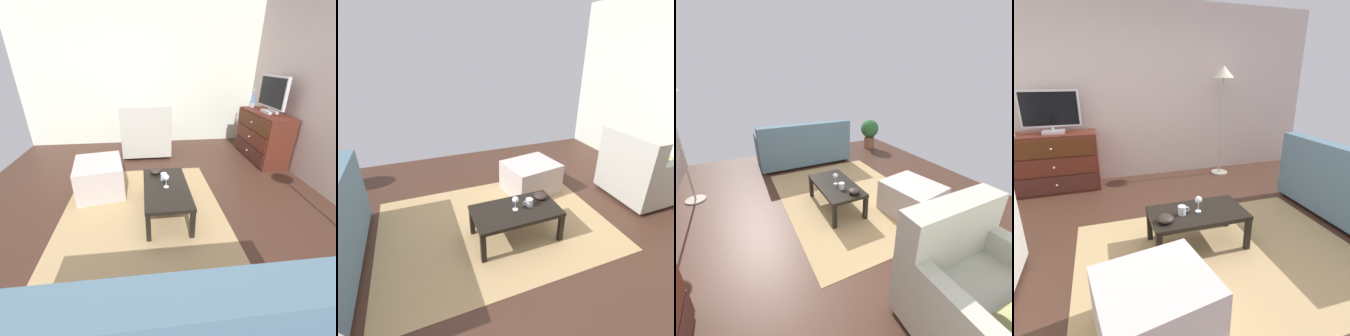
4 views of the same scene
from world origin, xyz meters
The scene contains 10 objects.
ground_plane centered at (0.00, 0.00, -0.03)m, with size 5.70×5.01×0.05m, color #44291E.
area_rug centered at (0.20, -0.20, 0.00)m, with size 2.60×1.90×0.01m, color tan.
coffee_table centered at (0.05, 0.07, 0.32)m, with size 0.92×0.50×0.36m.
wine_glass centered at (0.06, 0.07, 0.48)m, with size 0.07×0.07×0.16m.
mug centered at (-0.11, 0.06, 0.41)m, with size 0.11×0.08×0.08m.
bowl_decorative centered at (-0.29, -0.02, 0.40)m, with size 0.15×0.15×0.07m, color #302621.
couch_large centered at (1.95, -0.04, 0.35)m, with size 0.85×1.83×0.88m.
armchair centered at (-1.85, -0.10, 0.38)m, with size 0.80×0.87×0.95m.
ottoman centered at (-0.54, -0.77, 0.22)m, with size 0.70×0.60×0.44m, color #C0B3AE.
potted_plant centered at (2.20, -1.86, 0.43)m, with size 0.44×0.44×0.72m.
Camera 3 is at (-2.42, 1.19, 1.75)m, focal length 23.52 mm.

